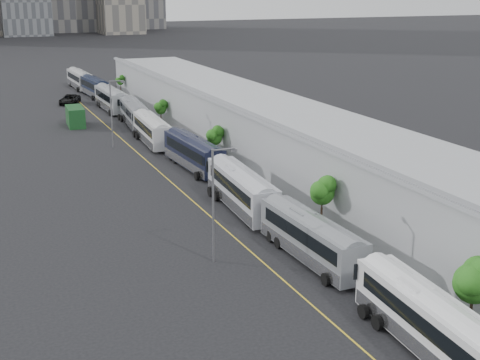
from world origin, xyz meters
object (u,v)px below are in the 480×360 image
bus_7 (134,115)px  bus_8 (111,101)px  bus_5 (194,156)px  bus_6 (152,132)px  bus_4 (242,193)px  bus_10 (80,81)px  shipping_container (75,117)px  street_lamp_far (113,109)px  suv (70,99)px  bus_3 (311,242)px  bus_9 (94,88)px  bus_2 (428,327)px  street_lamp_near (215,198)px

bus_7 → bus_8: bearing=97.2°
bus_5 → bus_8: size_ratio=0.97×
bus_5 → bus_6: (-0.92, 14.46, -0.02)m
bus_4 → bus_5: bearing=91.2°
bus_10 → shipping_container: bus_10 is taller
street_lamp_far → suv: 37.05m
bus_3 → suv: 80.00m
bus_4 → bus_9: bearing=93.2°
bus_2 → street_lamp_near: (-6.63, 17.13, 3.61)m
street_lamp_near → shipping_container: street_lamp_near is taller
bus_10 → street_lamp_near: size_ratio=1.46×
bus_4 → bus_9: 73.34m
bus_2 → bus_4: bearing=93.8°
bus_5 → shipping_container: (-8.40, 30.50, -0.13)m
street_lamp_far → bus_6: bearing=5.5°
bus_9 → bus_10: (-0.76, 11.44, 0.04)m
bus_8 → street_lamp_near: bearing=-96.8°
bus_6 → street_lamp_near: 41.51m
bus_3 → bus_10: bearing=88.9°
bus_3 → bus_6: bus_6 is taller
bus_5 → street_lamp_far: street_lamp_far is taller
bus_4 → bus_8: (0.10, 57.04, -0.00)m
bus_6 → street_lamp_near: street_lamp_near is taller
bus_10 → bus_3: bearing=-91.7°
bus_3 → street_lamp_far: bearing=96.1°
bus_7 → bus_8: bus_8 is taller
bus_4 → street_lamp_far: 30.37m
bus_7 → bus_5: bearing=-84.7°
bus_6 → bus_4: bearing=-86.6°
bus_4 → shipping_container: 46.85m
bus_5 → street_lamp_near: bearing=-108.4°
bus_7 → bus_6: bearing=-88.6°
shipping_container → suv: 20.41m
bus_3 → bus_9: 86.68m
bus_5 → shipping_container: 31.64m
bus_3 → bus_8: (-0.02, 70.39, 0.10)m
bus_6 → bus_8: bearing=92.0°
bus_2 → bus_3: (0.22, 14.48, -0.02)m
bus_4 → bus_10: 84.77m
bus_8 → shipping_container: bearing=-127.1°
bus_8 → bus_9: bus_8 is taller
bus_9 → bus_7: bearing=-93.6°
bus_8 → street_lamp_near: (-6.83, -67.74, 3.53)m
shipping_container → suv: (2.37, 20.26, -0.60)m
bus_2 → suv: bus_2 is taller
bus_2 → bus_9: size_ratio=1.00×
bus_5 → bus_9: 57.64m
bus_7 → bus_8: 13.71m
shipping_container → street_lamp_near: bearing=-85.3°
bus_10 → shipping_container: bearing=-102.9°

